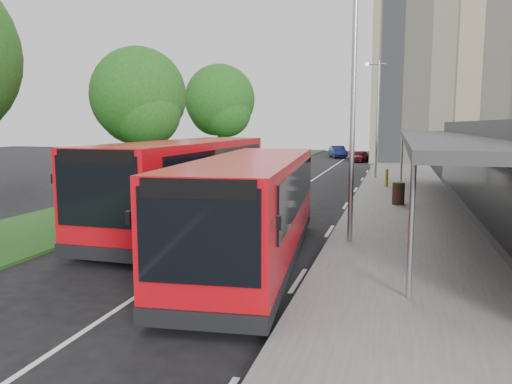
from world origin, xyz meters
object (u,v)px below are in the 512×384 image
(bus_main, at_px, (252,210))
(car_far, at_px, (338,152))
(lamp_post_far, at_px, (376,112))
(litter_bin, at_px, (398,194))
(tree_mid, at_px, (139,102))
(bollard, at_px, (387,178))
(car_near, at_px, (359,156))
(lamp_post_near, at_px, (350,96))
(bus_second, at_px, (185,184))
(tree_far, at_px, (220,104))

(bus_main, bearing_deg, car_far, 87.83)
(lamp_post_far, height_order, litter_bin, lamp_post_far)
(tree_mid, height_order, lamp_post_far, lamp_post_far)
(bollard, bearing_deg, car_near, 98.23)
(tree_mid, height_order, lamp_post_near, lamp_post_near)
(bus_second, bearing_deg, bus_main, -46.37)
(tree_mid, distance_m, bollard, 15.00)
(bus_second, relative_size, car_near, 3.27)
(bus_main, relative_size, car_near, 3.04)
(bus_second, distance_m, bollard, 15.40)
(tree_far, relative_size, litter_bin, 8.04)
(litter_bin, height_order, car_far, car_far)
(litter_bin, bearing_deg, bollard, 95.51)
(tree_far, distance_m, car_far, 24.70)
(bus_main, xyz_separation_m, car_far, (-2.75, 45.34, -0.83))
(litter_bin, distance_m, car_near, 28.83)
(bus_second, relative_size, litter_bin, 11.23)
(lamp_post_near, distance_m, lamp_post_far, 20.00)
(bollard, bearing_deg, car_far, 102.30)
(lamp_post_near, xyz_separation_m, litter_bin, (1.60, 8.07, -4.06))
(car_near, height_order, car_far, car_far)
(tree_far, xyz_separation_m, car_near, (8.92, 17.59, -4.71))
(tree_far, bearing_deg, bus_main, -68.11)
(lamp_post_far, bearing_deg, bus_second, -107.98)
(car_far, bearing_deg, car_near, -81.92)
(tree_far, bearing_deg, car_near, 63.12)
(bollard, xyz_separation_m, car_near, (-3.15, 21.80, -0.08))
(car_near, bearing_deg, tree_far, -106.78)
(bus_second, relative_size, car_far, 2.74)
(tree_far, height_order, lamp_post_near, tree_far)
(litter_bin, xyz_separation_m, bollard, (-0.65, 6.78, 0.01))
(bus_second, bearing_deg, tree_mid, 130.84)
(bollard, bearing_deg, bus_main, -100.59)
(tree_mid, xyz_separation_m, bollard, (12.07, 7.79, -4.30))
(bus_second, xyz_separation_m, litter_bin, (7.70, 6.88, -1.00))
(lamp_post_near, bearing_deg, bus_main, -130.23)
(bus_second, height_order, litter_bin, bus_second)
(tree_far, height_order, bus_main, tree_far)
(tree_far, xyz_separation_m, litter_bin, (12.72, -10.99, -4.64))
(tree_mid, bearing_deg, litter_bin, 4.55)
(bollard, bearing_deg, lamp_post_far, 100.35)
(lamp_post_far, xyz_separation_m, litter_bin, (1.60, -11.93, -4.06))
(car_far, bearing_deg, bus_second, -109.32)
(bollard, bearing_deg, bus_second, -117.29)
(bollard, bearing_deg, lamp_post_near, -93.63)
(bus_main, xyz_separation_m, bus_second, (-3.75, 3.97, 0.14))
(bus_second, bearing_deg, litter_bin, 42.02)
(litter_bin, relative_size, bollard, 0.98)
(tree_mid, height_order, tree_far, tree_far)
(bus_second, xyz_separation_m, car_far, (1.01, 41.37, -0.97))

